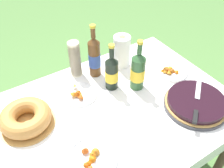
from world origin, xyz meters
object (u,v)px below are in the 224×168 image
at_px(snack_plate_left, 171,71).
at_px(paper_towel_roll, 122,51).
at_px(serving_knife, 197,102).
at_px(cider_bottle_green, 138,71).
at_px(cider_bottle_amber, 94,57).
at_px(bundt_cake, 26,118).
at_px(cup_stack, 75,59).
at_px(juice_bottle_red, 112,72).
at_px(snack_plate_near, 79,94).
at_px(snack_plate_right, 93,158).
at_px(berry_tart, 196,103).

relative_size(snack_plate_left, paper_towel_roll, 0.94).
distance_m(serving_knife, paper_towel_roll, 0.57).
height_order(cider_bottle_green, snack_plate_left, cider_bottle_green).
bearing_deg(cider_bottle_amber, bundt_cake, -162.08).
bearing_deg(bundt_cake, cider_bottle_amber, 17.92).
relative_size(cup_stack, snack_plate_left, 1.16).
relative_size(bundt_cake, cider_bottle_green, 0.91).
xyz_separation_m(juice_bottle_red, snack_plate_left, (0.40, -0.10, -0.10)).
height_order(snack_plate_near, snack_plate_right, snack_plate_near).
height_order(bundt_cake, cup_stack, cup_stack).
distance_m(cider_bottle_green, snack_plate_near, 0.37).
relative_size(cider_bottle_green, cider_bottle_amber, 0.92).
relative_size(serving_knife, cup_stack, 1.27).
xyz_separation_m(serving_knife, snack_plate_right, (-0.63, 0.04, -0.05)).
xyz_separation_m(cider_bottle_green, snack_plate_near, (-0.34, 0.12, -0.11)).
bearing_deg(cider_bottle_green, cider_bottle_amber, 122.39).
bearing_deg(snack_plate_left, paper_towel_roll, 132.43).
relative_size(cup_stack, cider_bottle_amber, 0.68).
height_order(snack_plate_near, paper_towel_roll, paper_towel_roll).
height_order(cider_bottle_amber, snack_plate_right, cider_bottle_amber).
relative_size(cider_bottle_green, paper_towel_roll, 1.47).
distance_m(berry_tart, snack_plate_left, 0.31).
height_order(berry_tart, cider_bottle_amber, cider_bottle_amber).
height_order(serving_knife, cider_bottle_green, cider_bottle_green).
height_order(bundt_cake, juice_bottle_red, juice_bottle_red).
distance_m(juice_bottle_red, snack_plate_near, 0.23).
relative_size(serving_knife, juice_bottle_red, 1.01).
relative_size(cup_stack, cider_bottle_green, 0.74).
xyz_separation_m(berry_tart, cider_bottle_amber, (-0.33, 0.55, 0.11)).
xyz_separation_m(serving_knife, snack_plate_left, (0.12, 0.31, -0.05)).
height_order(cup_stack, cider_bottle_amber, cider_bottle_amber).
height_order(cider_bottle_amber, juice_bottle_red, cider_bottle_amber).
relative_size(snack_plate_near, snack_plate_left, 1.00).
relative_size(bundt_cake, juice_bottle_red, 0.98).
xyz_separation_m(juice_bottle_red, paper_towel_roll, (0.17, 0.15, -0.00)).
bearing_deg(berry_tart, snack_plate_near, 139.93).
distance_m(snack_plate_left, paper_towel_roll, 0.35).
distance_m(bundt_cake, cider_bottle_amber, 0.54).
distance_m(serving_knife, cider_bottle_green, 0.37).
height_order(berry_tart, snack_plate_left, snack_plate_left).
distance_m(serving_knife, snack_plate_near, 0.67).
bearing_deg(bundt_cake, cider_bottle_green, -6.69).
height_order(cider_bottle_amber, paper_towel_roll, cider_bottle_amber).
distance_m(bundt_cake, snack_plate_right, 0.42).
distance_m(cup_stack, juice_bottle_red, 0.26).
bearing_deg(bundt_cake, snack_plate_right, -63.28).
relative_size(bundt_cake, snack_plate_near, 1.42).
bearing_deg(snack_plate_right, snack_plate_near, 71.48).
height_order(snack_plate_right, paper_towel_roll, paper_towel_roll).
bearing_deg(cider_bottle_green, cup_stack, 129.98).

